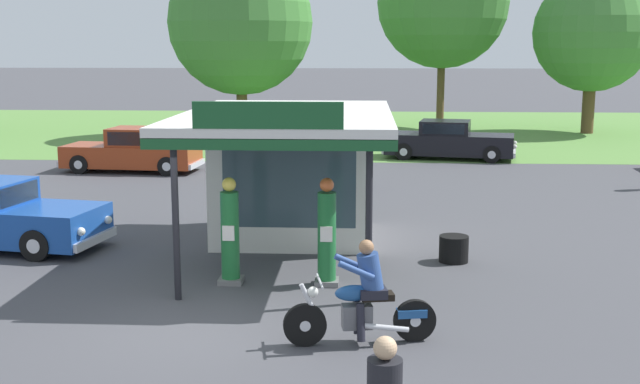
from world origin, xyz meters
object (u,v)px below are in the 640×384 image
(gas_pump_offside, at_px, (327,236))
(spare_tire_stack, at_px, (454,249))
(motorcycle_with_rider, at_px, (363,301))
(parked_car_back_row_centre_left, at_px, (449,141))
(gas_pump_nearside, at_px, (230,235))
(parked_car_back_row_centre, at_px, (133,152))
(bystander_standing_back_lot, at_px, (367,160))

(gas_pump_offside, bearing_deg, spare_tire_stack, 34.57)
(motorcycle_with_rider, bearing_deg, parked_car_back_row_centre_left, 80.55)
(motorcycle_with_rider, bearing_deg, gas_pump_offside, 102.92)
(gas_pump_nearside, xyz_separation_m, spare_tire_stack, (4.30, 1.73, -0.64))
(parked_car_back_row_centre, distance_m, spare_tire_stack, 15.18)
(motorcycle_with_rider, bearing_deg, bystander_standing_back_lot, 89.54)
(motorcycle_with_rider, distance_m, parked_car_back_row_centre, 18.04)
(motorcycle_with_rider, bearing_deg, spare_tire_stack, 68.38)
(bystander_standing_back_lot, bearing_deg, parked_car_back_row_centre_left, 64.75)
(gas_pump_offside, xyz_separation_m, bystander_standing_back_lot, (0.78, 10.21, -0.02))
(parked_car_back_row_centre_left, bearing_deg, gas_pump_nearside, -108.74)
(gas_pump_offside, distance_m, parked_car_back_row_centre, 15.15)
(gas_pump_offside, bearing_deg, bystander_standing_back_lot, 85.65)
(parked_car_back_row_centre, relative_size, spare_tire_stack, 8.27)
(gas_pump_nearside, bearing_deg, spare_tire_stack, 21.96)
(parked_car_back_row_centre_left, distance_m, bystander_standing_back_lot, 7.53)
(gas_pump_nearside, xyz_separation_m, bystander_standing_back_lot, (2.56, 10.21, -0.02))
(gas_pump_offside, height_order, motorcycle_with_rider, gas_pump_offside)
(parked_car_back_row_centre, height_order, bystander_standing_back_lot, bystander_standing_back_lot)
(gas_pump_offside, bearing_deg, motorcycle_with_rider, -77.08)
(gas_pump_nearside, relative_size, bystander_standing_back_lot, 1.18)
(parked_car_back_row_centre_left, xyz_separation_m, spare_tire_stack, (-1.47, -15.29, -0.41))
(motorcycle_with_rider, bearing_deg, parked_car_back_row_centre, 116.72)
(gas_pump_nearside, bearing_deg, parked_car_back_row_centre, 113.21)
(gas_pump_nearside, relative_size, spare_tire_stack, 3.32)
(parked_car_back_row_centre, bearing_deg, spare_tire_stack, -49.00)
(bystander_standing_back_lot, distance_m, spare_tire_stack, 8.68)
(gas_pump_nearside, distance_m, parked_car_back_row_centre, 14.35)
(gas_pump_nearside, distance_m, gas_pump_offside, 1.79)
(gas_pump_nearside, xyz_separation_m, parked_car_back_row_centre_left, (5.77, 17.02, -0.23))
(motorcycle_with_rider, relative_size, spare_tire_stack, 3.78)
(gas_pump_nearside, height_order, parked_car_back_row_centre, gas_pump_nearside)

